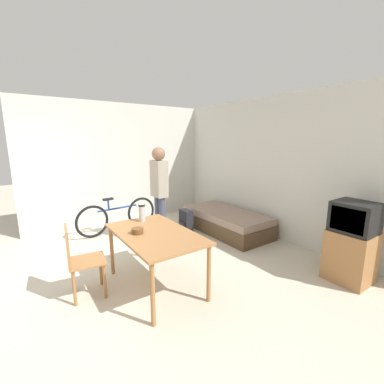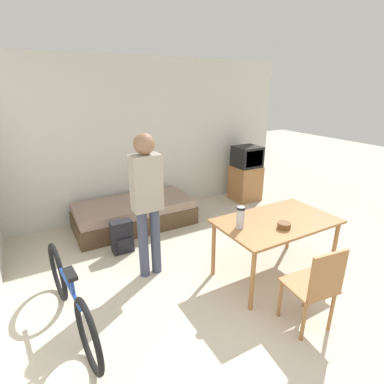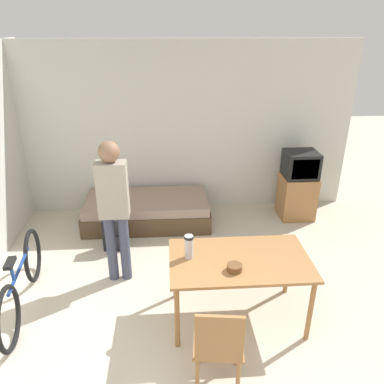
% 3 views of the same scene
% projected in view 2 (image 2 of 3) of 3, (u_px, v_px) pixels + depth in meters
% --- Properties ---
extents(ground_plane, '(20.00, 20.00, 0.00)m').
position_uv_depth(ground_plane, '(295.00, 344.00, 2.76)').
color(ground_plane, beige).
extents(wall_back, '(5.74, 0.06, 2.70)m').
position_uv_depth(wall_back, '(144.00, 138.00, 5.29)').
color(wall_back, silver).
rests_on(wall_back, ground_plane).
extents(daybed, '(1.93, 0.93, 0.43)m').
position_uv_depth(daybed, '(135.00, 214.00, 5.00)').
color(daybed, '#4C3823').
rests_on(daybed, ground_plane).
extents(tv, '(0.53, 0.50, 1.10)m').
position_uv_depth(tv, '(246.00, 174.00, 6.06)').
color(tv, '#9E6B3D').
rests_on(tv, ground_plane).
extents(dining_table, '(1.41, 0.84, 0.74)m').
position_uv_depth(dining_table, '(276.00, 226.00, 3.56)').
color(dining_table, '#9E6B3D').
rests_on(dining_table, ground_plane).
extents(wooden_chair, '(0.47, 0.47, 0.91)m').
position_uv_depth(wooden_chair, '(316.00, 285.00, 2.76)').
color(wooden_chair, '#9E6B3D').
rests_on(wooden_chair, ground_plane).
extents(bicycle, '(0.22, 1.73, 0.74)m').
position_uv_depth(bicycle, '(71.00, 298.00, 2.85)').
color(bicycle, black).
rests_on(bicycle, ground_plane).
extents(person_standing, '(0.34, 0.24, 1.77)m').
position_uv_depth(person_standing, '(147.00, 196.00, 3.45)').
color(person_standing, '#3D4256').
rests_on(person_standing, ground_plane).
extents(thermos_flask, '(0.09, 0.09, 0.25)m').
position_uv_depth(thermos_flask, '(241.00, 216.00, 3.30)').
color(thermos_flask, '#B7B7BC').
rests_on(thermos_flask, dining_table).
extents(mate_bowl, '(0.15, 0.15, 0.07)m').
position_uv_depth(mate_bowl, '(284.00, 225.00, 3.32)').
color(mate_bowl, brown).
rests_on(mate_bowl, dining_table).
extents(backpack, '(0.29, 0.20, 0.47)m').
position_uv_depth(backpack, '(122.00, 237.00, 4.20)').
color(backpack, black).
rests_on(backpack, ground_plane).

